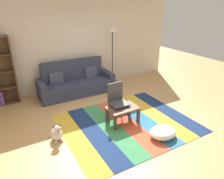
{
  "coord_description": "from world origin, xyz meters",
  "views": [
    {
      "loc": [
        -2.26,
        -3.67,
        2.63
      ],
      "look_at": [
        0.02,
        0.37,
        0.65
      ],
      "focal_mm": 33.19,
      "sensor_mm": 36.0,
      "label": 1
    }
  ],
  "objects": [
    {
      "name": "tv_remote",
      "position": [
        0.05,
        -0.08,
        0.4
      ],
      "size": [
        0.06,
        0.15,
        0.02
      ],
      "primitive_type": "cube",
      "rotation": [
        0.0,
        0.0,
        -0.13
      ],
      "color": "black",
      "rests_on": "coffee_table"
    },
    {
      "name": "coffee_table",
      "position": [
        0.02,
        -0.14,
        0.32
      ],
      "size": [
        0.71,
        0.46,
        0.38
      ],
      "color": "#513826",
      "rests_on": "rug"
    },
    {
      "name": "back_wall",
      "position": [
        0.0,
        2.55,
        1.35
      ],
      "size": [
        6.8,
        0.1,
        2.7
      ],
      "primitive_type": "cube",
      "color": "beige",
      "rests_on": "ground_plane"
    },
    {
      "name": "ground_plane",
      "position": [
        0.0,
        0.0,
        0.0
      ],
      "size": [
        14.0,
        14.0,
        0.0
      ],
      "primitive_type": "plane",
      "color": "tan"
    },
    {
      "name": "pouf",
      "position": [
        0.44,
        -1.04,
        0.11
      ],
      "size": [
        0.59,
        0.48,
        0.21
      ],
      "primitive_type": "ellipsoid",
      "color": "white",
      "rests_on": "rug"
    },
    {
      "name": "rug",
      "position": [
        0.08,
        -0.23,
        0.0
      ],
      "size": [
        2.92,
        2.44,
        0.01
      ],
      "color": "gold",
      "rests_on": "ground_plane"
    },
    {
      "name": "standing_lamp",
      "position": [
        1.04,
        2.14,
        1.6
      ],
      "size": [
        0.32,
        0.32,
        1.91
      ],
      "color": "black",
      "rests_on": "ground_plane"
    },
    {
      "name": "dog",
      "position": [
        -1.5,
        -0.05,
        0.16
      ],
      "size": [
        0.22,
        0.35,
        0.4
      ],
      "color": "beige",
      "rests_on": "ground_plane"
    },
    {
      "name": "folding_chair",
      "position": [
        0.0,
        0.09,
        0.53
      ],
      "size": [
        0.4,
        0.4,
        0.9
      ],
      "rotation": [
        0.0,
        0.0,
        -0.49
      ],
      "color": "#38383D",
      "rests_on": "ground_plane"
    },
    {
      "name": "couch",
      "position": [
        -0.32,
        2.02,
        0.34
      ],
      "size": [
        2.26,
        0.8,
        1.0
      ],
      "color": "#2D3347",
      "rests_on": "ground_plane"
    }
  ]
}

